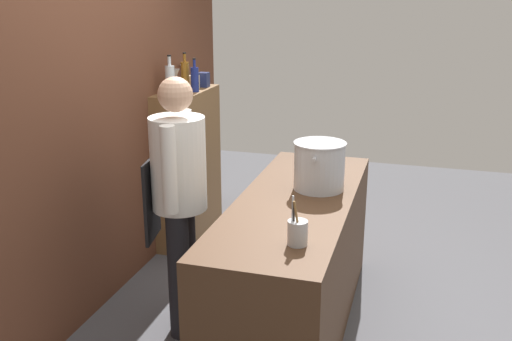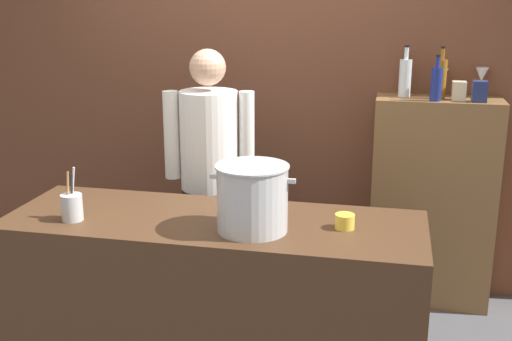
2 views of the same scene
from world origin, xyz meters
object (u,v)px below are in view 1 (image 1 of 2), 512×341
spice_tin_cream (194,82)px  spice_tin_navy (204,80)px  stockpot_large (319,166)px  wine_bottle_amber (185,76)px  wine_glass_short (175,75)px  wine_bottle_clear (170,79)px  utensil_crock (297,232)px  chef (179,189)px  wine_glass_tall (185,70)px  wine_bottle_cobalt (195,79)px  butter_jar (314,164)px

spice_tin_cream → spice_tin_navy: bearing=-23.3°
stockpot_large → wine_bottle_amber: size_ratio=1.27×
wine_glass_short → stockpot_large: bearing=-122.6°
wine_bottle_clear → wine_glass_short: wine_bottle_clear is taller
wine_glass_short → spice_tin_cream: wine_glass_short is taller
wine_bottle_amber → utensil_crock: bearing=-142.6°
wine_bottle_clear → chef: bearing=-154.1°
spice_tin_cream → wine_glass_tall: bearing=44.8°
wine_bottle_cobalt → wine_glass_short: bearing=78.4°
wine_glass_tall → wine_glass_short: (-0.24, -0.01, -0.01)m
stockpot_large → butter_jar: bearing=15.3°
stockpot_large → butter_jar: stockpot_large is taller
chef → spice_tin_navy: 1.65m
butter_jar → wine_bottle_clear: size_ratio=0.29×
chef → wine_bottle_clear: bearing=-164.8°
chef → wine_glass_tall: (1.56, 0.61, 0.51)m
chef → butter_jar: bearing=130.7°
chef → wine_bottle_amber: bearing=-170.0°
wine_bottle_clear → spice_tin_cream: wine_bottle_clear is taller
spice_tin_navy → butter_jar: bearing=-121.7°
wine_glass_tall → spice_tin_cream: bearing=-135.2°
spice_tin_cream → spice_tin_navy: size_ratio=0.90×
spice_tin_cream → butter_jar: bearing=-116.3°
wine_glass_tall → utensil_crock: bearing=-144.1°
butter_jar → stockpot_large: bearing=-164.7°
chef → spice_tin_navy: (1.54, 0.42, 0.44)m
stockpot_large → wine_bottle_clear: bearing=63.4°
chef → spice_tin_navy: bearing=-175.4°
wine_glass_short → wine_bottle_amber: bearing=-95.5°
wine_bottle_cobalt → wine_bottle_clear: bearing=143.0°
wine_bottle_cobalt → wine_glass_short: 0.20m
utensil_crock → butter_jar: utensil_crock is taller
stockpot_large → spice_tin_navy: 1.68m
stockpot_large → wine_bottle_cobalt: (0.85, 1.20, 0.39)m
stockpot_large → spice_tin_cream: 1.64m
wine_bottle_clear → wine_bottle_cobalt: (0.18, -0.14, -0.02)m
wine_bottle_clear → spice_tin_navy: size_ratio=2.53×
wine_bottle_cobalt → spice_tin_navy: wine_bottle_cobalt is taller
wine_bottle_cobalt → spice_tin_navy: bearing=4.7°
butter_jar → spice_tin_navy: size_ratio=0.75×
wine_bottle_cobalt → wine_glass_tall: size_ratio=1.50×
wine_bottle_amber → spice_tin_cream: bearing=-14.7°
stockpot_large → spice_tin_cream: bearing=52.1°
chef → wine_bottle_cobalt: chef is taller
utensil_crock → wine_bottle_clear: (1.55, 1.39, 0.49)m
wine_glass_short → wine_bottle_clear: bearing=-165.7°
wine_bottle_amber → wine_bottle_cobalt: 0.10m
butter_jar → wine_bottle_clear: bearing=78.4°
butter_jar → spice_tin_navy: (0.68, 1.10, 0.47)m
wine_glass_tall → spice_tin_navy: bearing=-98.2°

